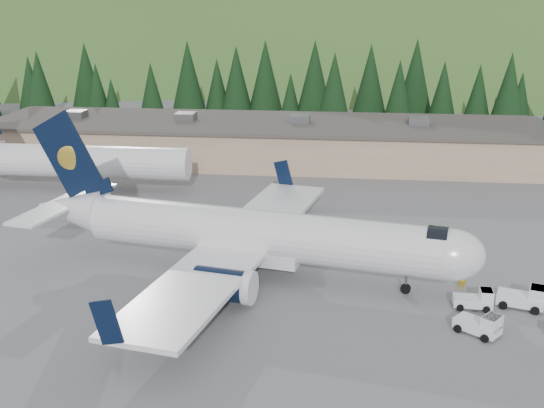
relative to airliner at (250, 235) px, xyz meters
The scene contains 10 objects.
ground 3.41m from the airliner, 11.19° to the right, with size 600.00×600.00×0.00m, color slate.
airliner is the anchor object (origin of this frame).
second_airliner 32.32m from the airliner, 137.61° to the left, with size 27.50×11.00×10.05m.
baggage_tug_a 17.32m from the airliner, 14.21° to the right, with size 2.71×1.71×1.41m.
baggage_tug_b 20.49m from the airliner, 10.76° to the right, with size 3.48×2.63×1.68m.
terminal_building 38.00m from the airliner, 95.98° to the left, with size 71.00×17.00×6.10m.
baggage_tug_d 18.36m from the airliner, 26.77° to the right, with size 3.13×2.87×1.52m.
ramp_worker 16.27m from the airliner, ahead, with size 0.63×0.41×1.73m, color #ECB008.
tree_line 62.19m from the airliner, 96.19° to the left, with size 111.80×18.69×12.82m.
hills 230.83m from the airliner, 75.29° to the left, with size 614.00×330.00×300.00m.
Camera 1 is at (6.22, -48.81, 21.20)m, focal length 45.00 mm.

